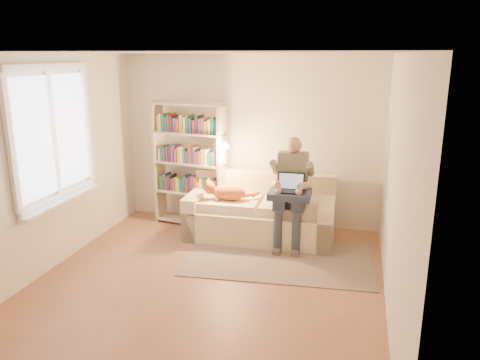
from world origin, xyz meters
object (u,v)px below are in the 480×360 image
(sofa, at_px, (261,215))
(laptop, at_px, (291,187))
(bookshelf, at_px, (190,158))
(person, at_px, (291,185))
(cat, at_px, (224,192))

(sofa, xyz_separation_m, laptop, (0.47, -0.28, 0.54))
(laptop, xyz_separation_m, bookshelf, (-1.63, 0.52, 0.19))
(person, relative_size, cat, 2.00)
(sofa, height_order, person, person)
(cat, bearing_deg, person, -1.38)
(bookshelf, bearing_deg, person, -4.88)
(person, bearing_deg, laptop, -84.85)
(person, relative_size, laptop, 4.11)
(laptop, relative_size, bookshelf, 0.19)
(person, distance_m, laptop, 0.13)
(person, xyz_separation_m, bookshelf, (-1.62, 0.38, 0.21))
(person, height_order, bookshelf, bookshelf)
(cat, bearing_deg, laptop, -9.09)
(person, xyz_separation_m, cat, (-0.96, 0.00, -0.16))
(laptop, bearing_deg, sofa, 147.87)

